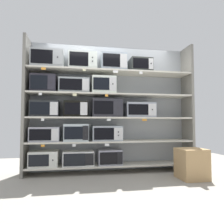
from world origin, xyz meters
name	(u,v)px	position (x,y,z in m)	size (l,w,h in m)	color
ground	(124,189)	(0.00, -1.00, -0.01)	(7.10, 6.00, 0.02)	gray
back_panel	(110,107)	(0.00, 0.24, 1.25)	(3.30, 0.04, 2.50)	#9EA3A8
upright_left	(26,105)	(-1.58, 0.00, 1.25)	(0.05, 0.44, 2.50)	gray
upright_right	(188,108)	(1.58, 0.00, 1.25)	(0.05, 0.44, 2.50)	gray
shelf_0	(112,165)	(0.00, 0.00, 0.14)	(3.10, 0.44, 0.03)	beige
microwave_0	(44,159)	(-1.24, 0.00, 0.29)	(0.50, 0.40, 0.28)	silver
microwave_1	(78,158)	(-0.63, 0.00, 0.29)	(0.56, 0.37, 0.26)	white
microwave_2	(110,157)	(-0.05, 0.00, 0.29)	(0.45, 0.39, 0.28)	#9A9AA9
shelf_1	(112,141)	(0.00, 0.00, 0.58)	(3.10, 0.44, 0.03)	beige
microwave_3	(45,134)	(-1.23, 0.00, 0.73)	(0.52, 0.38, 0.26)	#9C9DAA
microwave_4	(76,132)	(-0.68, 0.00, 0.76)	(0.45, 0.43, 0.32)	#B0BFC3
microwave_5	(107,133)	(-0.10, 0.00, 0.74)	(0.56, 0.40, 0.28)	#9CA4AE
price_tag_0	(43,146)	(-1.24, -0.22, 0.54)	(0.06, 0.00, 0.04)	orange
price_tag_1	(74,145)	(-0.71, -0.22, 0.54)	(0.06, 0.00, 0.04)	white
price_tag_2	(107,145)	(-0.13, -0.22, 0.54)	(0.08, 0.00, 0.05)	white
shelf_2	(112,118)	(0.00, 0.00, 1.03)	(3.10, 0.44, 0.03)	beige
microwave_6	(45,109)	(-1.24, 0.00, 1.19)	(0.50, 0.35, 0.29)	#272A2C
microwave_7	(76,109)	(-0.69, 0.00, 1.19)	(0.44, 0.33, 0.29)	black
microwave_8	(107,108)	(-0.11, 0.00, 1.22)	(0.56, 0.42, 0.34)	#27272D
microwave_9	(139,110)	(0.55, 0.00, 1.19)	(0.58, 0.36, 0.29)	#9CA2AF
price_tag_3	(43,120)	(-1.25, -0.22, 0.99)	(0.05, 0.00, 0.04)	white
price_tag_4	(109,120)	(-0.10, -0.22, 0.99)	(0.07, 0.00, 0.04)	white
price_tag_5	(145,120)	(0.58, -0.22, 0.99)	(0.09, 0.00, 0.04)	orange
shelf_3	(112,95)	(0.00, 0.00, 1.48)	(3.10, 0.44, 0.03)	beige
microwave_10	(44,84)	(-1.27, 0.00, 1.65)	(0.44, 0.37, 0.31)	#28262F
microwave_11	(74,86)	(-0.72, 0.00, 1.63)	(0.56, 0.34, 0.27)	#969FA2
microwave_12	(103,86)	(-0.17, 0.00, 1.65)	(0.45, 0.43, 0.32)	silver
price_tag_6	(40,94)	(-1.30, -0.22, 1.44)	(0.05, 0.00, 0.04)	white
price_tag_7	(75,95)	(-0.71, -0.22, 1.43)	(0.07, 0.00, 0.05)	beige
price_tag_8	(107,95)	(-0.14, -0.22, 1.44)	(0.05, 0.00, 0.04)	orange
shelf_4	(112,72)	(0.00, 0.00, 1.92)	(3.10, 0.44, 0.03)	beige
microwave_13	(48,60)	(-1.21, 0.00, 2.10)	(0.57, 0.43, 0.32)	#9CA0A3
microwave_14	(83,62)	(-0.57, 0.00, 2.10)	(0.53, 0.38, 0.32)	silver
microwave_15	(113,63)	(0.02, 0.00, 2.11)	(0.49, 0.37, 0.33)	#97A2AF
microwave_16	(140,66)	(0.57, 0.00, 2.07)	(0.42, 0.43, 0.26)	#313531
price_tag_9	(44,69)	(-1.25, -0.22, 1.88)	(0.08, 0.00, 0.04)	orange
price_tag_10	(84,70)	(-0.54, -0.22, 1.89)	(0.06, 0.00, 0.03)	beige
price_tag_11	(116,72)	(0.03, -0.22, 1.88)	(0.09, 0.00, 0.04)	white
price_tag_12	(141,73)	(0.52, -0.22, 1.88)	(0.06, 0.00, 0.04)	white
shipping_carton	(192,164)	(1.24, -0.69, 0.25)	(0.43, 0.43, 0.50)	tan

